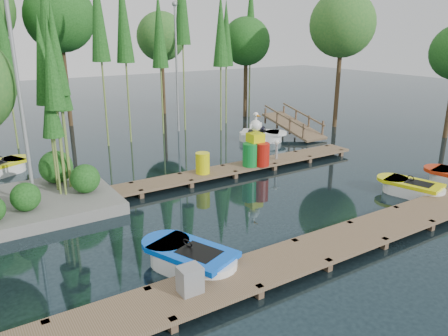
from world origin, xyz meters
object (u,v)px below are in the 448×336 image
drum_cluster (257,149)px  boat_yellow_far (0,168)px  yellow_barrel (203,163)px  utility_cabinet (190,280)px  boat_blue (191,260)px

drum_cluster → boat_yellow_far: bearing=150.1°
yellow_barrel → boat_yellow_far: bearing=142.5°
yellow_barrel → drum_cluster: size_ratio=0.38×
utility_cabinet → drum_cluster: (6.86, 6.84, 0.35)m
boat_blue → boat_yellow_far: 11.34m
boat_blue → yellow_barrel: size_ratio=3.56×
yellow_barrel → drum_cluster: 2.54m
yellow_barrel → drum_cluster: (2.53, -0.16, 0.23)m
boat_blue → boat_yellow_far: boat_yellow_far is taller
yellow_barrel → drum_cluster: drum_cluster is taller
boat_blue → yellow_barrel: bearing=35.2°
utility_cabinet → yellow_barrel: yellow_barrel is taller
boat_yellow_far → drum_cluster: drum_cluster is taller
utility_cabinet → boat_yellow_far: bearing=101.2°
boat_yellow_far → boat_blue: bearing=-80.6°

